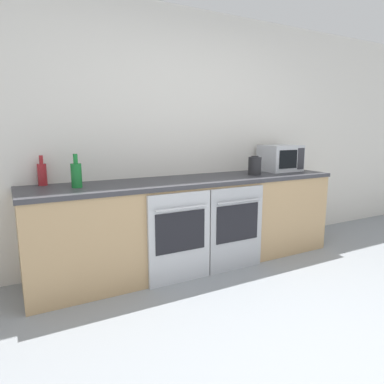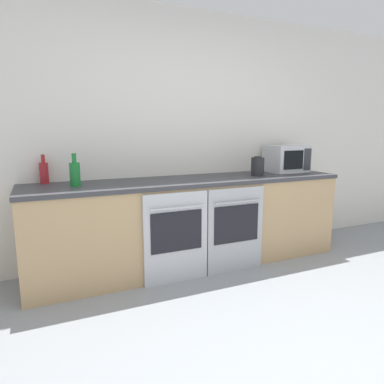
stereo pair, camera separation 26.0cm
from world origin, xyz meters
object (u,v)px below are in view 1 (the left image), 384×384
Objects in this scene: oven_right at (237,228)px; bottle_red at (42,174)px; oven_left at (180,238)px; kettle at (255,166)px; microwave at (280,158)px; bottle_green at (76,174)px.

bottle_red is (-1.65, 0.61, 0.57)m from oven_right.
kettle is at bearing 15.32° from oven_left.
microwave is (1.55, 0.44, 0.62)m from oven_left.
bottle_green is at bearing -47.57° from bottle_red.
kettle is (1.05, 0.29, 0.57)m from oven_left.
kettle is at bearing -1.93° from bottle_green.
microwave is at bearing 25.17° from oven_right.
microwave reaches higher than oven_left.
oven_left is 3.15× the size of bottle_red.
kettle is (1.84, -0.06, -0.01)m from bottle_green.
kettle is (-0.50, -0.15, -0.05)m from microwave.
bottle_green reaches higher than kettle.
oven_right is (0.62, 0.00, 0.00)m from oven_left.
bottle_red is at bearing 132.43° from bottle_green.
bottle_green reaches higher than oven_right.
microwave reaches higher than bottle_red.
kettle reaches higher than oven_left.
bottle_red is at bearing 171.11° from kettle.
microwave is 0.53m from kettle.
oven_right is 2.92× the size of bottle_green.
oven_left is 1.00× the size of oven_right.
microwave reaches higher than kettle.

